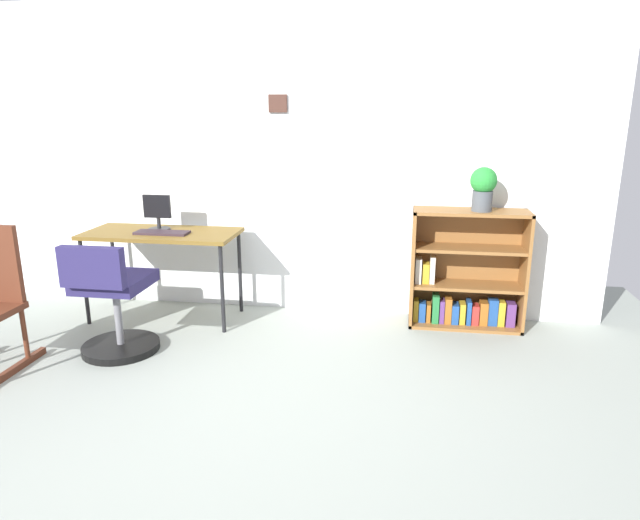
{
  "coord_description": "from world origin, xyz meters",
  "views": [
    {
      "loc": [
        1.06,
        -2.22,
        1.62
      ],
      "look_at": [
        0.49,
        1.48,
        0.6
      ],
      "focal_mm": 31.22,
      "sensor_mm": 36.0,
      "label": 1
    }
  ],
  "objects": [
    {
      "name": "potted_plant_on_shelf",
      "position": [
        1.61,
        1.9,
        1.08
      ],
      "size": [
        0.19,
        0.19,
        0.32
      ],
      "color": "#474C51",
      "rests_on": "bookshelf_low"
    },
    {
      "name": "monitor",
      "position": [
        -0.83,
        1.79,
        0.84
      ],
      "size": [
        0.22,
        0.17,
        0.28
      ],
      "color": "#262628",
      "rests_on": "desk"
    },
    {
      "name": "wall_back",
      "position": [
        0.0,
        2.15,
        1.22
      ],
      "size": [
        5.2,
        0.12,
        2.44
      ],
      "color": "white",
      "rests_on": "ground_plane"
    },
    {
      "name": "office_chair",
      "position": [
        -0.85,
        1.03,
        0.36
      ],
      "size": [
        0.52,
        0.55,
        0.8
      ],
      "color": "black",
      "rests_on": "ground_plane"
    },
    {
      "name": "bookshelf_low",
      "position": [
        1.53,
        1.95,
        0.39
      ],
      "size": [
        0.84,
        0.3,
        0.9
      ],
      "color": "brown",
      "rests_on": "ground_plane"
    },
    {
      "name": "keyboard",
      "position": [
        -0.75,
        1.66,
        0.71
      ],
      "size": [
        0.41,
        0.14,
        0.02
      ],
      "primitive_type": "cube",
      "color": "#2F2229",
      "rests_on": "desk"
    },
    {
      "name": "desk",
      "position": [
        -0.79,
        1.73,
        0.65
      ],
      "size": [
        1.17,
        0.53,
        0.7
      ],
      "color": "brown",
      "rests_on": "ground_plane"
    },
    {
      "name": "ground_plane",
      "position": [
        0.0,
        0.0,
        0.0
      ],
      "size": [
        6.24,
        6.24,
        0.0
      ],
      "primitive_type": "plane",
      "color": "#939C92"
    }
  ]
}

